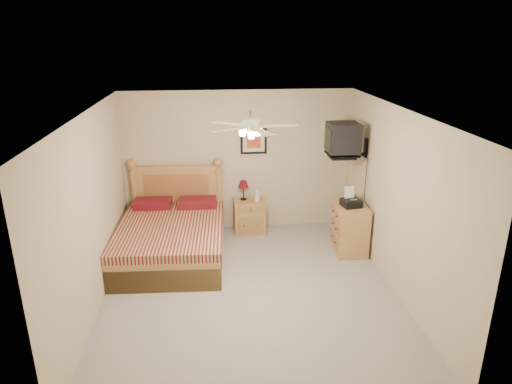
% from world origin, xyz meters
% --- Properties ---
extents(floor, '(4.50, 4.50, 0.00)m').
position_xyz_m(floor, '(0.00, 0.00, 0.00)').
color(floor, gray).
rests_on(floor, ground).
extents(ceiling, '(4.00, 4.50, 0.04)m').
position_xyz_m(ceiling, '(0.00, 0.00, 2.50)').
color(ceiling, white).
rests_on(ceiling, ground).
extents(wall_back, '(4.00, 0.04, 2.50)m').
position_xyz_m(wall_back, '(0.00, 2.25, 1.25)').
color(wall_back, '#BEAE8C').
rests_on(wall_back, ground).
extents(wall_front, '(4.00, 0.04, 2.50)m').
position_xyz_m(wall_front, '(0.00, -2.25, 1.25)').
color(wall_front, '#BEAE8C').
rests_on(wall_front, ground).
extents(wall_left, '(0.04, 4.50, 2.50)m').
position_xyz_m(wall_left, '(-2.00, 0.00, 1.25)').
color(wall_left, '#BEAE8C').
rests_on(wall_left, ground).
extents(wall_right, '(0.04, 4.50, 2.50)m').
position_xyz_m(wall_right, '(2.00, 0.00, 1.25)').
color(wall_right, '#BEAE8C').
rests_on(wall_right, ground).
extents(bed, '(1.69, 2.17, 1.36)m').
position_xyz_m(bed, '(-1.15, 1.12, 0.68)').
color(bed, '#A76A3F').
rests_on(bed, ground).
extents(nightstand, '(0.55, 0.42, 0.59)m').
position_xyz_m(nightstand, '(0.17, 2.00, 0.30)').
color(nightstand, '#AD6D36').
rests_on(nightstand, ground).
extents(table_lamp, '(0.23, 0.23, 0.36)m').
position_xyz_m(table_lamp, '(0.07, 2.09, 0.77)').
color(table_lamp, maroon).
rests_on(table_lamp, nightstand).
extents(lotion_bottle, '(0.11, 0.11, 0.25)m').
position_xyz_m(lotion_bottle, '(0.30, 1.97, 0.71)').
color(lotion_bottle, silver).
rests_on(lotion_bottle, nightstand).
extents(framed_picture, '(0.46, 0.04, 0.46)m').
position_xyz_m(framed_picture, '(0.27, 2.23, 1.62)').
color(framed_picture, black).
rests_on(framed_picture, wall_back).
extents(dresser, '(0.51, 0.71, 0.81)m').
position_xyz_m(dresser, '(1.73, 1.08, 0.40)').
color(dresser, '#A06B41').
rests_on(dresser, ground).
extents(fax_machine, '(0.33, 0.34, 0.30)m').
position_xyz_m(fax_machine, '(1.70, 1.01, 0.96)').
color(fax_machine, black).
rests_on(fax_machine, dresser).
extents(magazine_lower, '(0.28, 0.33, 0.03)m').
position_xyz_m(magazine_lower, '(1.68, 1.32, 0.82)').
color(magazine_lower, '#C2B79A').
rests_on(magazine_lower, dresser).
extents(magazine_upper, '(0.26, 0.32, 0.02)m').
position_xyz_m(magazine_upper, '(1.70, 1.32, 0.85)').
color(magazine_upper, gray).
rests_on(magazine_upper, magazine_lower).
extents(wall_tv, '(0.56, 0.46, 0.58)m').
position_xyz_m(wall_tv, '(1.75, 1.34, 1.81)').
color(wall_tv, black).
rests_on(wall_tv, wall_right).
extents(ceiling_fan, '(1.14, 1.14, 0.28)m').
position_xyz_m(ceiling_fan, '(0.00, -0.20, 2.36)').
color(ceiling_fan, silver).
rests_on(ceiling_fan, ceiling).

